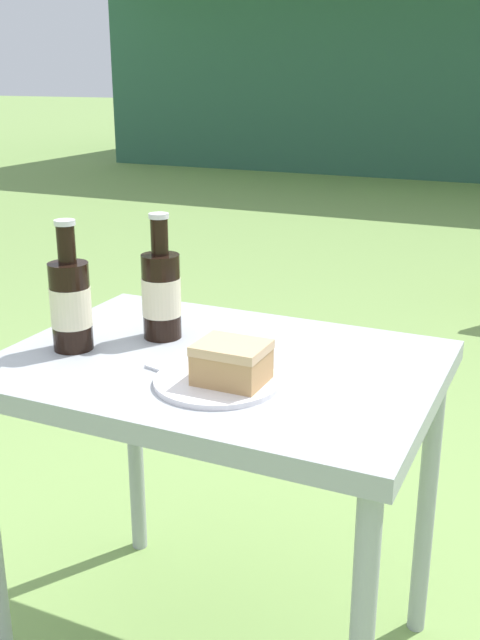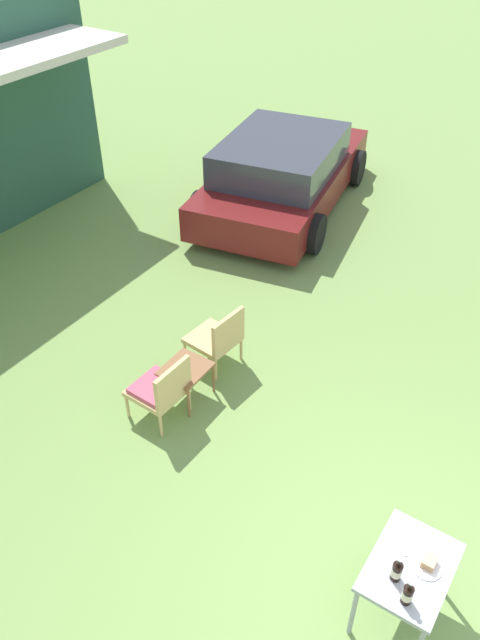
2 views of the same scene
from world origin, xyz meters
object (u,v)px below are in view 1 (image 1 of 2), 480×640
cola_bottle_near (161,293)px  cola_bottle_far (71,302)px  patio_table (219,397)px  cake_on_plate (226,370)px

cola_bottle_near → cola_bottle_far: 0.19m
patio_table → cake_on_plate: bearing=-57.7°
patio_table → cola_bottle_far: size_ratio=3.19×
cola_bottle_far → patio_table: bearing=13.2°
cake_on_plate → cola_bottle_far: bearing=173.7°
cake_on_plate → cola_bottle_near: (-0.23, 0.18, 0.07)m
cola_bottle_near → cola_bottle_far: size_ratio=1.00×
cake_on_plate → cola_bottle_far: size_ratio=0.87×
patio_table → cola_bottle_near: size_ratio=3.19×
cola_bottle_far → cola_bottle_near: bearing=46.5°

